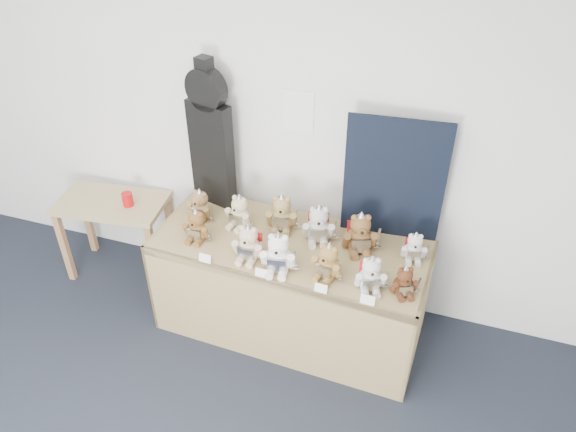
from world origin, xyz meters
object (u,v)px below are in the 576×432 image
(guitar_case, at_px, (210,136))
(teddy_front_far_left, at_px, (197,226))
(teddy_back_centre_left, at_px, (282,214))
(display_table, at_px, (287,270))
(side_table, at_px, (114,214))
(teddy_back_end, at_px, (414,248))
(teddy_back_left, at_px, (240,213))
(teddy_front_end, at_px, (404,282))
(red_cup, at_px, (128,199))
(teddy_front_left, at_px, (249,244))
(teddy_front_right, at_px, (328,262))
(teddy_back_centre_right, at_px, (319,225))
(teddy_front_centre, at_px, (278,254))
(teddy_front_far_right, at_px, (371,275))
(teddy_back_far_left, at_px, (200,206))
(teddy_back_right, at_px, (360,234))

(guitar_case, distance_m, teddy_front_far_left, 0.64)
(guitar_case, height_order, teddy_back_centre_left, guitar_case)
(display_table, bearing_deg, side_table, 173.41)
(display_table, xyz_separation_m, teddy_back_end, (0.80, 0.19, 0.26))
(teddy_back_left, bearing_deg, teddy_front_end, -3.86)
(display_table, bearing_deg, teddy_back_end, 15.24)
(red_cup, distance_m, teddy_front_left, 1.22)
(teddy_front_far_left, bearing_deg, teddy_front_end, -3.85)
(teddy_front_right, xyz_separation_m, teddy_front_end, (0.47, -0.00, -0.02))
(guitar_case, xyz_separation_m, teddy_front_end, (1.49, -0.55, -0.45))
(teddy_back_centre_right, bearing_deg, teddy_front_right, -80.90)
(guitar_case, height_order, teddy_back_left, guitar_case)
(teddy_front_left, relative_size, teddy_front_centre, 0.92)
(teddy_front_end, relative_size, teddy_back_centre_left, 0.75)
(display_table, height_order, side_table, display_table)
(teddy_front_far_right, relative_size, teddy_back_far_left, 1.01)
(teddy_back_left, bearing_deg, teddy_back_centre_right, 13.04)
(teddy_back_centre_left, bearing_deg, guitar_case, 151.86)
(teddy_front_far_left, relative_size, teddy_front_far_right, 0.97)
(teddy_front_right, height_order, teddy_front_far_right, teddy_front_right)
(display_table, bearing_deg, teddy_front_end, -8.93)
(display_table, xyz_separation_m, teddy_front_end, (0.80, -0.16, 0.26))
(teddy_front_far_left, bearing_deg, teddy_front_far_right, -5.33)
(guitar_case, xyz_separation_m, teddy_front_far_right, (1.29, -0.57, -0.43))
(teddy_back_centre_right, bearing_deg, teddy_back_far_left, 166.15)
(display_table, distance_m, teddy_back_centre_right, 0.38)
(teddy_front_centre, bearing_deg, teddy_front_far_left, 160.00)
(teddy_front_left, relative_size, teddy_front_end, 1.27)
(teddy_front_far_left, bearing_deg, red_cup, 157.88)
(display_table, height_order, teddy_back_right, teddy_back_right)
(teddy_front_left, bearing_deg, teddy_back_centre_right, 40.47)
(teddy_front_centre, relative_size, teddy_back_left, 1.14)
(teddy_back_centre_right, bearing_deg, display_table, -147.61)
(teddy_front_left, bearing_deg, teddy_front_centre, -12.84)
(teddy_back_right, xyz_separation_m, teddy_back_far_left, (-1.15, -0.01, -0.02))
(teddy_back_left, xyz_separation_m, teddy_back_far_left, (-0.30, -0.01, -0.00))
(teddy_front_far_left, distance_m, teddy_front_centre, 0.64)
(teddy_front_far_left, height_order, teddy_front_far_right, teddy_front_far_right)
(teddy_back_right, relative_size, teddy_back_far_left, 1.22)
(teddy_back_left, bearing_deg, teddy_front_left, -46.88)
(teddy_back_right, bearing_deg, teddy_front_far_left, 172.51)
(teddy_front_centre, height_order, teddy_front_right, teddy_front_centre)
(teddy_front_right, distance_m, teddy_front_end, 0.48)
(side_table, relative_size, teddy_front_right, 3.20)
(guitar_case, relative_size, teddy_front_end, 4.90)
(side_table, height_order, teddy_front_left, teddy_front_left)
(red_cup, relative_size, teddy_front_far_right, 0.41)
(teddy_front_left, bearing_deg, teddy_back_end, 17.13)
(teddy_back_centre_right, relative_size, teddy_back_far_left, 1.16)
(display_table, relative_size, teddy_front_left, 6.62)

